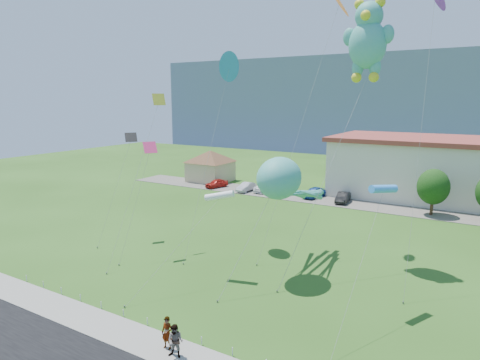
% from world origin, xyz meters
% --- Properties ---
extents(ground, '(160.00, 160.00, 0.00)m').
position_xyz_m(ground, '(0.00, 0.00, 0.00)').
color(ground, '#264C15').
rests_on(ground, ground).
extents(sidewalk, '(80.00, 2.50, 0.10)m').
position_xyz_m(sidewalk, '(0.00, -2.75, 0.05)').
color(sidewalk, gray).
rests_on(sidewalk, ground).
extents(parking_strip, '(70.00, 6.00, 0.06)m').
position_xyz_m(parking_strip, '(0.00, 35.00, 0.03)').
color(parking_strip, '#59544C').
rests_on(parking_strip, ground).
extents(hill_ridge, '(160.00, 50.00, 25.00)m').
position_xyz_m(hill_ridge, '(0.00, 120.00, 12.50)').
color(hill_ridge, slate).
rests_on(hill_ridge, ground).
extents(pavilion, '(9.20, 9.20, 5.00)m').
position_xyz_m(pavilion, '(-24.00, 38.00, 3.02)').
color(pavilion, tan).
rests_on(pavilion, ground).
extents(rope_fence, '(26.05, 0.05, 0.50)m').
position_xyz_m(rope_fence, '(0.00, -1.30, 0.25)').
color(rope_fence, white).
rests_on(rope_fence, ground).
extents(tree_near, '(3.60, 3.60, 5.47)m').
position_xyz_m(tree_near, '(10.00, 34.00, 3.39)').
color(tree_near, '#3F2B19').
rests_on(tree_near, ground).
extents(pedestrian_left, '(0.70, 0.50, 1.80)m').
position_xyz_m(pedestrian_left, '(1.72, -2.63, 1.00)').
color(pedestrian_left, gray).
rests_on(pedestrian_left, sidewalk).
extents(pedestrian_right, '(1.00, 0.85, 1.79)m').
position_xyz_m(pedestrian_right, '(2.60, -3.01, 1.00)').
color(pedestrian_right, gray).
rests_on(pedestrian_right, sidewalk).
extents(parked_car_red, '(2.50, 4.02, 1.28)m').
position_xyz_m(parked_car_red, '(-20.13, 34.08, 0.70)').
color(parked_car_red, '#B31D16').
rests_on(parked_car_red, parking_strip).
extents(parked_car_silver, '(1.41, 3.84, 1.25)m').
position_xyz_m(parked_car_silver, '(-14.91, 34.05, 0.69)').
color(parked_car_silver, '#B8B6BD').
rests_on(parked_car_silver, parking_strip).
extents(parked_car_white, '(2.79, 5.41, 1.50)m').
position_xyz_m(parked_car_white, '(-12.30, 35.65, 0.81)').
color(parked_car_white, white).
rests_on(parked_car_white, parking_strip).
extents(parked_car_blue, '(2.48, 4.45, 1.43)m').
position_xyz_m(parked_car_blue, '(-4.94, 35.36, 0.77)').
color(parked_car_blue, navy).
rests_on(parked_car_blue, parking_strip).
extents(parked_car_black, '(1.88, 4.14, 1.32)m').
position_xyz_m(parked_car_black, '(-0.71, 34.71, 0.72)').
color(parked_car_black, black).
rests_on(parked_car_black, parking_strip).
extents(octopus_kite, '(3.12, 12.31, 9.15)m').
position_xyz_m(octopus_kite, '(2.42, 10.30, 6.97)').
color(octopus_kite, teal).
rests_on(octopus_kite, ground).
extents(teddy_bear_kite, '(4.77, 10.95, 20.89)m').
position_xyz_m(teddy_bear_kite, '(6.42, 16.31, 17.92)').
color(teddy_bear_kite, teal).
rests_on(teddy_bear_kite, ground).
extents(small_kite_cyan, '(0.77, 8.73, 8.26)m').
position_xyz_m(small_kite_cyan, '(10.07, 8.16, 7.76)').
color(small_kite_cyan, '#3897FD').
rests_on(small_kite_cyan, ground).
extents(small_kite_orange, '(3.84, 9.86, 22.21)m').
position_xyz_m(small_kite_orange, '(2.88, 19.08, 20.89)').
color(small_kite_orange, orange).
rests_on(small_kite_orange, ground).
extents(small_kite_black, '(1.29, 5.15, 10.16)m').
position_xyz_m(small_kite_black, '(-13.95, 10.30, 8.71)').
color(small_kite_black, black).
rests_on(small_kite_black, ground).
extents(small_kite_pink, '(1.29, 4.47, 9.72)m').
position_xyz_m(small_kite_pink, '(-9.16, 7.80, 8.35)').
color(small_kite_pink, '#E53370').
rests_on(small_kite_pink, ground).
extents(small_kite_white, '(2.68, 8.74, 6.68)m').
position_xyz_m(small_kite_white, '(-1.43, 7.05, 6.19)').
color(small_kite_white, white).
rests_on(small_kite_white, ground).
extents(small_kite_blue, '(1.80, 7.70, 16.76)m').
position_xyz_m(small_kite_blue, '(-5.11, 14.12, 15.71)').
color(small_kite_blue, blue).
rests_on(small_kite_blue, ground).
extents(small_kite_yellow, '(1.77, 8.54, 13.69)m').
position_xyz_m(small_kite_yellow, '(-9.92, 9.53, 11.56)').
color(small_kite_yellow, gold).
rests_on(small_kite_yellow, ground).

